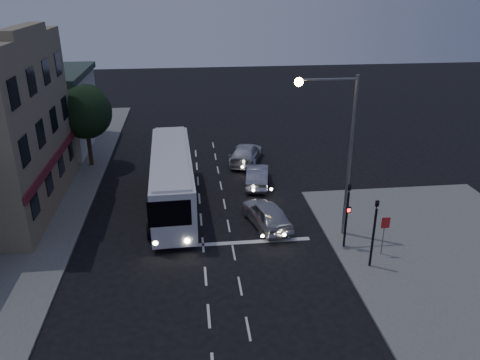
{
  "coord_description": "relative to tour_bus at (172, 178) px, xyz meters",
  "views": [
    {
      "loc": [
        -0.51,
        -20.41,
        13.39
      ],
      "look_at": [
        2.48,
        5.71,
        2.2
      ],
      "focal_mm": 35.0,
      "sensor_mm": 36.0,
      "label": 1
    }
  ],
  "objects": [
    {
      "name": "ground",
      "position": [
        1.68,
        -7.12,
        -1.95
      ],
      "size": [
        120.0,
        120.0,
        0.0
      ],
      "primitive_type": "plane",
      "color": "black"
    },
    {
      "name": "road_markings",
      "position": [
        2.97,
        -3.82,
        -1.94
      ],
      "size": [
        8.0,
        30.55,
        0.01
      ],
      "color": "silver",
      "rests_on": "ground"
    },
    {
      "name": "tour_bus",
      "position": [
        0.0,
        0.0,
        0.0
      ],
      "size": [
        2.84,
        11.82,
        3.61
      ],
      "rotation": [
        0.0,
        0.0,
        0.03
      ],
      "color": "white",
      "rests_on": "ground"
    },
    {
      "name": "car_suv",
      "position": [
        5.51,
        -3.32,
        -1.18
      ],
      "size": [
        2.82,
        4.8,
        1.53
      ],
      "primitive_type": "imported",
      "rotation": [
        0.0,
        0.0,
        3.38
      ],
      "color": "silver",
      "rests_on": "ground"
    },
    {
      "name": "car_sedan_a",
      "position": [
        5.86,
        2.67,
        -1.24
      ],
      "size": [
        2.21,
        4.48,
        1.41
      ],
      "primitive_type": "imported",
      "rotation": [
        0.0,
        0.0,
        2.97
      ],
      "color": "#A2A3AE",
      "rests_on": "ground"
    },
    {
      "name": "car_sedan_b",
      "position": [
        5.63,
        7.35,
        -1.21
      ],
      "size": [
        3.47,
        5.49,
        1.48
      ],
      "primitive_type": "imported",
      "rotation": [
        0.0,
        0.0,
        2.85
      ],
      "color": "silver",
      "rests_on": "ground"
    },
    {
      "name": "traffic_signal_main",
      "position": [
        9.28,
        -6.34,
        0.47
      ],
      "size": [
        0.25,
        0.35,
        4.1
      ],
      "color": "black",
      "rests_on": "sidewalk_near"
    },
    {
      "name": "traffic_signal_side",
      "position": [
        9.98,
        -8.32,
        0.47
      ],
      "size": [
        0.18,
        0.15,
        4.1
      ],
      "color": "black",
      "rests_on": "sidewalk_near"
    },
    {
      "name": "regulatory_sign",
      "position": [
        10.98,
        -7.36,
        -0.35
      ],
      "size": [
        0.45,
        0.12,
        2.2
      ],
      "color": "slate",
      "rests_on": "sidewalk_near"
    },
    {
      "name": "streetlight",
      "position": [
        9.02,
        -4.92,
        3.78
      ],
      "size": [
        3.32,
        0.44,
        9.0
      ],
      "color": "slate",
      "rests_on": "sidewalk_near"
    },
    {
      "name": "low_building_north",
      "position": [
        -11.82,
        12.88,
        1.44
      ],
      "size": [
        9.4,
        9.4,
        6.5
      ],
      "color": "#B7B5B1",
      "rests_on": "sidewalk_far"
    },
    {
      "name": "street_tree",
      "position": [
        -6.53,
        7.9,
        2.55
      ],
      "size": [
        4.0,
        4.0,
        6.2
      ],
      "color": "black",
      "rests_on": "sidewalk_far"
    }
  ]
}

